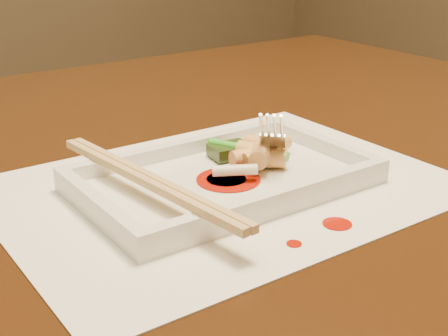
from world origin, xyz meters
TOP-DOWN VIEW (x-y plane):
  - table at (0.00, 0.00)m, footprint 1.40×0.90m
  - placemat at (0.07, -0.10)m, footprint 0.40×0.30m
  - sauce_splatter_a at (0.10, -0.22)m, footprint 0.02×0.02m
  - sauce_splatter_b at (0.05, -0.22)m, footprint 0.01×0.01m
  - plate_base at (0.07, -0.10)m, footprint 0.26×0.16m
  - plate_rim_far at (0.07, -0.03)m, footprint 0.26×0.01m
  - plate_rim_near at (0.07, -0.18)m, footprint 0.26×0.01m
  - plate_rim_left at (-0.05, -0.10)m, footprint 0.01×0.14m
  - plate_rim_right at (0.19, -0.10)m, footprint 0.01×0.14m
  - veg_piece at (0.10, -0.06)m, footprint 0.04×0.03m
  - scallion_white at (0.07, -0.12)m, footprint 0.04×0.03m
  - scallion_green at (0.11, -0.08)m, footprint 0.04×0.08m
  - chopstick_a at (-0.01, -0.10)m, footprint 0.04×0.25m
  - chopstick_b at (-0.00, -0.10)m, footprint 0.04×0.25m
  - fork at (0.14, -0.08)m, footprint 0.09×0.10m
  - sauce_blob_0 at (0.07, -0.11)m, footprint 0.06×0.06m
  - sauce_blob_1 at (0.07, -0.11)m, footprint 0.04×0.04m
  - rice_cake_0 at (0.14, -0.09)m, footprint 0.05×0.03m
  - rice_cake_1 at (0.12, -0.09)m, footprint 0.04×0.05m
  - rice_cake_2 at (0.13, -0.09)m, footprint 0.03×0.04m
  - rice_cake_3 at (0.11, -0.11)m, footprint 0.04×0.02m
  - rice_cake_4 at (0.11, -0.10)m, footprint 0.05×0.04m
  - rice_cake_5 at (0.11, -0.10)m, footprint 0.05×0.05m
  - rice_cake_6 at (0.11, -0.10)m, footprint 0.05×0.02m

SIDE VIEW (x-z plane):
  - table at x=0.00m, z-range 0.27..1.02m
  - placemat at x=0.07m, z-range 0.75..0.75m
  - sauce_splatter_a at x=0.10m, z-range 0.75..0.75m
  - sauce_splatter_b at x=0.05m, z-range 0.75..0.75m
  - plate_base at x=0.07m, z-range 0.75..0.76m
  - sauce_blob_0 at x=0.07m, z-range 0.76..0.76m
  - sauce_blob_1 at x=0.07m, z-range 0.76..0.76m
  - plate_rim_far at x=0.07m, z-range 0.76..0.77m
  - plate_rim_near at x=0.07m, z-range 0.76..0.77m
  - plate_rim_left at x=-0.05m, z-range 0.76..0.77m
  - plate_rim_right at x=0.19m, z-range 0.76..0.77m
  - veg_piece at x=0.10m, z-range 0.76..0.77m
  - rice_cake_0 at x=0.14m, z-range 0.76..0.78m
  - rice_cake_1 at x=0.12m, z-range 0.76..0.78m
  - rice_cake_3 at x=0.11m, z-range 0.76..0.78m
  - rice_cake_4 at x=0.11m, z-range 0.76..0.78m
  - rice_cake_6 at x=0.11m, z-range 0.76..0.78m
  - scallion_white at x=0.07m, z-range 0.77..0.78m
  - scallion_green at x=0.11m, z-range 0.77..0.78m
  - rice_cake_2 at x=0.13m, z-range 0.77..0.78m
  - rice_cake_5 at x=0.11m, z-range 0.77..0.78m
  - chopstick_a at x=-0.01m, z-range 0.77..0.78m
  - chopstick_b at x=0.00m, z-range 0.77..0.78m
  - fork at x=0.14m, z-range 0.76..0.90m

